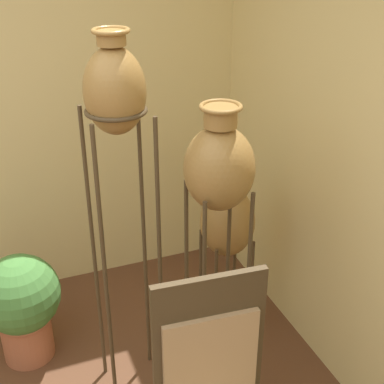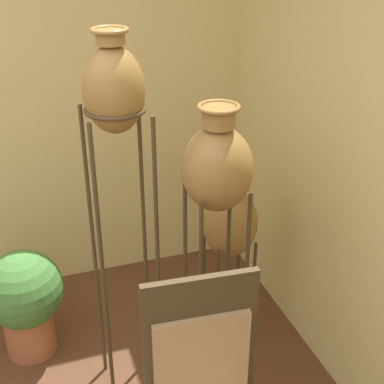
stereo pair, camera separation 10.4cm
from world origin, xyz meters
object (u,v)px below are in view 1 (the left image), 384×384
Objects in this scene: vase_stand_tall at (116,106)px; vase_stand_short at (227,222)px; potted_plant at (21,303)px; vase_stand_medium at (219,172)px.

vase_stand_tall is 1.10m from vase_stand_short.
vase_stand_short is 1.54× the size of potted_plant.
vase_stand_tall is 1.39m from potted_plant.
vase_stand_tall is at bearing -159.10° from vase_stand_short.
vase_stand_medium is (0.40, -0.20, -0.29)m from vase_stand_tall.
vase_stand_medium is 2.43× the size of potted_plant.
vase_stand_tall is at bearing 153.34° from vase_stand_medium.
potted_plant is (-0.52, 0.43, -1.22)m from vase_stand_tall.
potted_plant is (-0.91, 0.63, -0.93)m from vase_stand_medium.
vase_stand_medium reaches higher than potted_plant.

